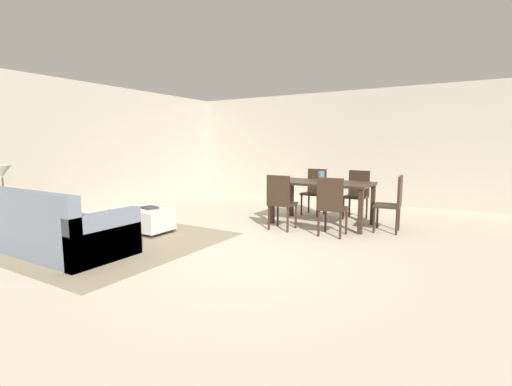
{
  "coord_description": "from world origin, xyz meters",
  "views": [
    {
      "loc": [
        2.55,
        -3.84,
        1.41
      ],
      "look_at": [
        -0.49,
        1.23,
        0.62
      ],
      "focal_mm": 25.39,
      "sensor_mm": 36.0,
      "label": 1
    }
  ],
  "objects": [
    {
      "name": "side_table",
      "position": [
        -3.32,
        -1.25,
        0.46
      ],
      "size": [
        0.4,
        0.4,
        0.59
      ],
      "color": "olive",
      "rests_on": "ground_plane"
    },
    {
      "name": "dining_chair_far_right",
      "position": [
        0.68,
        3.03,
        0.52
      ],
      "size": [
        0.42,
        0.42,
        0.92
      ],
      "color": "#332319",
      "rests_on": "ground_plane"
    },
    {
      "name": "table_lamp",
      "position": [
        -3.32,
        -1.25,
        1.0
      ],
      "size": [
        0.26,
        0.26,
        0.53
      ],
      "color": "brown",
      "rests_on": "side_table"
    },
    {
      "name": "ground_plane",
      "position": [
        0.0,
        0.0,
        0.0
      ],
      "size": [
        10.8,
        10.8,
        0.0
      ],
      "primitive_type": "plane",
      "color": "beige"
    },
    {
      "name": "vase_centerpiece",
      "position": [
        0.25,
        2.25,
        0.85
      ],
      "size": [
        0.12,
        0.12,
        0.18
      ],
      "primitive_type": "cylinder",
      "color": "slate",
      "rests_on": "dining_table"
    },
    {
      "name": "ottoman_table",
      "position": [
        -2.0,
        0.14,
        0.22
      ],
      "size": [
        0.98,
        0.53,
        0.39
      ],
      "color": "silver",
      "rests_on": "ground_plane"
    },
    {
      "name": "dining_chair_far_left",
      "position": [
        -0.18,
        3.03,
        0.52
      ],
      "size": [
        0.42,
        0.42,
        0.92
      ],
      "color": "#332319",
      "rests_on": "ground_plane"
    },
    {
      "name": "dining_chair_near_right",
      "position": [
        0.73,
        1.43,
        0.52
      ],
      "size": [
        0.42,
        0.42,
        0.92
      ],
      "color": "#332319",
      "rests_on": "ground_plane"
    },
    {
      "name": "dining_chair_near_left",
      "position": [
        -0.13,
        1.42,
        0.52
      ],
      "size": [
        0.41,
        0.41,
        0.92
      ],
      "color": "#332319",
      "rests_on": "ground_plane"
    },
    {
      "name": "wall_back",
      "position": [
        0.0,
        5.0,
        1.35
      ],
      "size": [
        9.0,
        0.12,
        2.7
      ],
      "primitive_type": "cube",
      "color": "#BCB2A0",
      "rests_on": "ground_plane"
    },
    {
      "name": "dining_chair_head_east",
      "position": [
        1.48,
        2.22,
        0.52
      ],
      "size": [
        0.43,
        0.43,
        0.92
      ],
      "color": "#332319",
      "rests_on": "ground_plane"
    },
    {
      "name": "dining_table",
      "position": [
        0.28,
        2.23,
        0.67
      ],
      "size": [
        1.7,
        0.93,
        0.76
      ],
      "color": "#332319",
      "rests_on": "ground_plane"
    },
    {
      "name": "couch",
      "position": [
        -2.06,
        -1.2,
        0.28
      ],
      "size": [
        1.92,
        0.98,
        0.86
      ],
      "color": "slate",
      "rests_on": "ground_plane"
    },
    {
      "name": "area_rug",
      "position": [
        -2.03,
        -0.5,
        0.0
      ],
      "size": [
        3.0,
        2.8,
        0.01
      ],
      "primitive_type": "cube",
      "color": "gray",
      "rests_on": "ground_plane"
    },
    {
      "name": "book_on_ottoman",
      "position": [
        -1.89,
        0.21,
        0.4
      ],
      "size": [
        0.3,
        0.26,
        0.03
      ],
      "primitive_type": "cube",
      "rotation": [
        0.0,
        0.0,
        -0.27
      ],
      "color": "#333338",
      "rests_on": "ottoman_table"
    },
    {
      "name": "wall_left",
      "position": [
        -4.5,
        0.5,
        1.35
      ],
      "size": [
        0.12,
        11.0,
        2.7
      ],
      "primitive_type": "cube",
      "color": "#BCB2A0",
      "rests_on": "ground_plane"
    }
  ]
}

